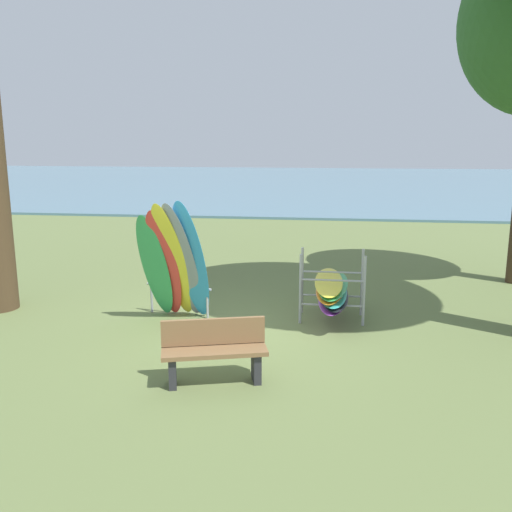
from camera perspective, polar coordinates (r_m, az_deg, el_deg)
ground_plane at (r=9.64m, az=-3.78°, el=-7.57°), size 80.00×80.00×0.00m
lake_water at (r=40.09m, az=4.81°, el=7.52°), size 80.00×36.00×0.10m
leaning_board_pile at (r=9.89m, az=-8.44°, el=-0.77°), size 1.39×1.17×2.23m
board_storage_rack at (r=10.11m, az=7.79°, el=-3.43°), size 1.15×2.13×1.25m
park_bench at (r=7.57m, az=-4.30°, el=-9.56°), size 1.46×0.77×0.85m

